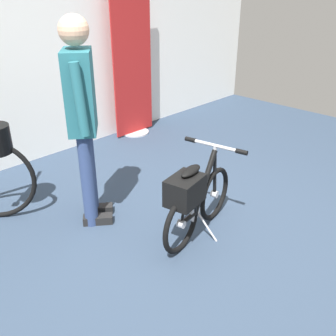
# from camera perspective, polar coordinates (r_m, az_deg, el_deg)

# --- Properties ---
(ground_plane) EXTENTS (7.68, 7.68, 0.00)m
(ground_plane) POSITION_cam_1_polar(r_m,az_deg,el_deg) (2.93, 3.64, -12.33)
(ground_plane) COLOR #2D3D51
(back_wall) EXTENTS (7.68, 0.10, 2.79)m
(back_wall) POSITION_cam_1_polar(r_m,az_deg,el_deg) (4.28, -22.34, 18.58)
(back_wall) COLOR white
(back_wall) RESTS_ON ground_plane
(floor_banner_stand) EXTENTS (0.60, 0.36, 1.83)m
(floor_banner_stand) POSITION_cam_1_polar(r_m,az_deg,el_deg) (4.90, -5.26, 14.32)
(floor_banner_stand) COLOR #B7B7BC
(floor_banner_stand) RESTS_ON ground_plane
(folding_bike_foreground) EXTENTS (0.97, 0.53, 0.70)m
(folding_bike_foreground) POSITION_cam_1_polar(r_m,az_deg,el_deg) (2.89, 3.96, -4.58)
(folding_bike_foreground) COLOR black
(folding_bike_foreground) RESTS_ON ground_plane
(visitor_near_wall) EXTENTS (0.39, 0.43, 1.62)m
(visitor_near_wall) POSITION_cam_1_polar(r_m,az_deg,el_deg) (2.96, -12.58, 7.89)
(visitor_near_wall) COLOR navy
(visitor_near_wall) RESTS_ON ground_plane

